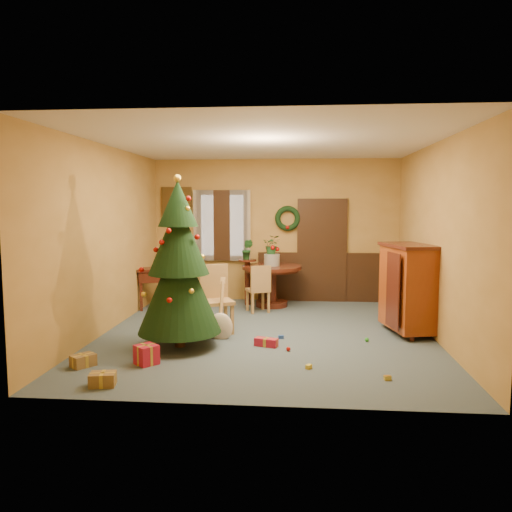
# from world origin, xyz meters

# --- Properties ---
(room_envelope) EXTENTS (5.50, 5.50, 5.50)m
(room_envelope) POSITION_xyz_m (0.21, 2.70, 1.12)
(room_envelope) COLOR #36454E
(room_envelope) RESTS_ON ground
(dining_table) EXTENTS (1.16, 1.16, 0.80)m
(dining_table) POSITION_xyz_m (-0.04, 2.10, 0.56)
(dining_table) COLOR black
(dining_table) RESTS_ON floor
(urn) EXTENTS (0.31, 0.31, 0.23)m
(urn) POSITION_xyz_m (-0.04, 2.10, 0.91)
(urn) COLOR slate
(urn) RESTS_ON dining_table
(centerpiece_plant) EXTENTS (0.33, 0.29, 0.37)m
(centerpiece_plant) POSITION_xyz_m (-0.04, 2.10, 1.21)
(centerpiece_plant) COLOR #1E4C23
(centerpiece_plant) RESTS_ON urn
(chair_near) EXTENTS (0.60, 0.60, 1.05)m
(chair_near) POSITION_xyz_m (-0.80, 0.09, 0.56)
(chair_near) COLOR olive
(chair_near) RESTS_ON floor
(chair_far) EXTENTS (0.50, 0.50, 0.88)m
(chair_far) POSITION_xyz_m (-0.24, 1.51, 0.47)
(chair_far) COLOR olive
(chair_far) RESTS_ON floor
(guitar) EXTENTS (0.48, 0.63, 0.86)m
(guitar) POSITION_xyz_m (-0.67, -0.33, 0.44)
(guitar) COLOR beige
(guitar) RESTS_ON floor
(plant_stand) EXTENTS (0.35, 0.35, 0.91)m
(plant_stand) POSITION_xyz_m (-0.52, 2.19, 0.56)
(plant_stand) COLOR black
(plant_stand) RESTS_ON floor
(stand_plant) EXTENTS (0.25, 0.22, 0.40)m
(stand_plant) POSITION_xyz_m (-0.52, 2.19, 1.11)
(stand_plant) COLOR #19471E
(stand_plant) RESTS_ON plant_stand
(christmas_tree) EXTENTS (1.16, 1.16, 2.39)m
(christmas_tree) POSITION_xyz_m (-1.17, -0.78, 1.14)
(christmas_tree) COLOR #382111
(christmas_tree) RESTS_ON floor
(writing_desk) EXTENTS (0.97, 0.68, 0.78)m
(writing_desk) POSITION_xyz_m (-2.13, 1.70, 0.59)
(writing_desk) COLOR black
(writing_desk) RESTS_ON floor
(sideboard) EXTENTS (0.79, 1.18, 1.39)m
(sideboard) POSITION_xyz_m (2.15, 0.22, 0.74)
(sideboard) COLOR #5E220A
(sideboard) RESTS_ON floor
(gift_a) EXTENTS (0.31, 0.25, 0.15)m
(gift_a) POSITION_xyz_m (-1.65, -2.35, 0.07)
(gift_a) COLOR brown
(gift_a) RESTS_ON floor
(gift_b) EXTENTS (0.34, 0.34, 0.25)m
(gift_b) POSITION_xyz_m (-1.40, -1.58, 0.12)
(gift_b) COLOR #AB162F
(gift_b) RESTS_ON floor
(gift_c) EXTENTS (0.32, 0.33, 0.15)m
(gift_c) POSITION_xyz_m (-2.15, -1.73, 0.07)
(gift_c) COLOR brown
(gift_c) RESTS_ON floor
(gift_d) EXTENTS (0.35, 0.23, 0.12)m
(gift_d) POSITION_xyz_m (0.04, -0.66, 0.06)
(gift_d) COLOR #AB162F
(gift_d) RESTS_ON floor
(toy_a) EXTENTS (0.09, 0.06, 0.05)m
(toy_a) POSITION_xyz_m (0.23, -0.25, 0.03)
(toy_a) COLOR #23479B
(toy_a) RESTS_ON floor
(toy_b) EXTENTS (0.06, 0.06, 0.06)m
(toy_b) POSITION_xyz_m (1.48, -0.31, 0.03)
(toy_b) COLOR green
(toy_b) RESTS_ON floor
(toy_c) EXTENTS (0.09, 0.09, 0.05)m
(toy_c) POSITION_xyz_m (0.62, -1.58, 0.03)
(toy_c) COLOR gold
(toy_c) RESTS_ON floor
(toy_d) EXTENTS (0.06, 0.06, 0.06)m
(toy_d) POSITION_xyz_m (0.36, -0.87, 0.03)
(toy_d) COLOR #A9100B
(toy_d) RESTS_ON floor
(toy_e) EXTENTS (0.09, 0.06, 0.05)m
(toy_e) POSITION_xyz_m (1.51, -1.89, 0.03)
(toy_e) COLOR yellow
(toy_e) RESTS_ON floor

